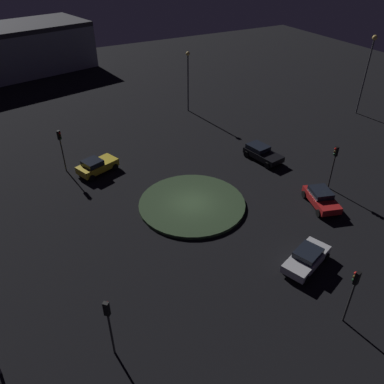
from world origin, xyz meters
name	(u,v)px	position (x,y,z in m)	size (l,w,h in m)	color
ground_plane	(192,205)	(0.00, 0.00, 0.00)	(114.75, 114.75, 0.00)	black
roundabout_island	(192,204)	(0.00, 0.00, 0.14)	(9.23, 9.23, 0.28)	#2D4228
car_silver	(307,258)	(10.26, 3.62, 0.70)	(3.06, 4.47, 1.34)	silver
car_red	(321,198)	(5.27, 9.81, 0.73)	(4.29, 2.97, 1.39)	red
car_yellow	(97,166)	(-9.30, -5.57, 0.76)	(3.12, 4.30, 1.50)	gold
car_black	(262,153)	(-3.72, 10.26, 0.74)	(4.36, 2.66, 1.38)	black
traffic_light_north	(334,159)	(3.59, 12.39, 3.02)	(0.35, 0.39, 4.25)	#2D2D2D
traffic_light_southeast	(109,318)	(10.38, -10.60, 2.99)	(0.39, 0.39, 4.20)	#2D2D2D
traffic_light_southwest	(61,143)	(-11.04, -8.20, 3.08)	(0.39, 0.37, 4.33)	#2D2D2D
traffic_light_east	(353,287)	(14.95, 2.39, 2.94)	(0.38, 0.33, 4.13)	#2D2D2D
streetlamp_northwest	(188,73)	(-19.01, 9.73, 4.93)	(0.50, 0.50, 7.61)	#4C4C51
streetlamp_north	(369,62)	(-7.80, 28.65, 6.61)	(0.60, 0.60, 9.69)	#4C4C51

